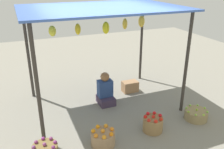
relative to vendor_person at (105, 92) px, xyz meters
name	(u,v)px	position (x,y,z in m)	size (l,w,h in m)	color
ground_plane	(103,103)	(-0.05, 0.03, -0.30)	(14.00, 14.00, 0.00)	gray
market_stall_structure	(102,15)	(-0.04, 0.03, 1.78)	(3.34, 2.28, 2.25)	#38332D
vendor_person	(105,92)	(0.00, 0.00, 0.00)	(0.36, 0.44, 0.78)	#3D3048
basket_oranges	(103,138)	(-0.59, -1.43, -0.16)	(0.44, 0.44, 0.33)	#9E7E5B
basket_red_tomatoes	(153,124)	(0.47, -1.40, -0.14)	(0.39, 0.39, 0.35)	olive
basket_limes	(196,115)	(1.54, -1.38, -0.19)	(0.48, 0.48, 0.25)	#927E54
wooden_crate_near_vendor	(130,86)	(0.82, 0.35, -0.16)	(0.40, 0.26, 0.28)	#A87B53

